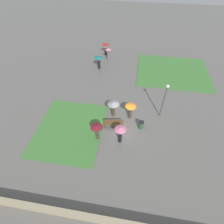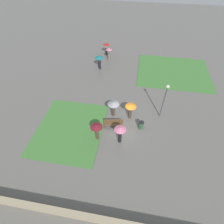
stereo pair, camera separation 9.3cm
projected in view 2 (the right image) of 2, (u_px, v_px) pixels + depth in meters
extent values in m
plane|color=#66635E|center=(124.00, 121.00, 18.07)|extent=(90.00, 90.00, 0.00)
cube|color=#427A38|center=(70.00, 129.00, 17.34)|extent=(6.41, 7.57, 0.06)
cube|color=#427A38|center=(173.00, 72.00, 24.38)|extent=(9.75, 8.23, 0.06)
cube|color=tan|center=(107.00, 221.00, 11.49)|extent=(45.00, 0.35, 0.75)
cube|color=brown|center=(114.00, 124.00, 17.22)|extent=(1.94, 0.74, 0.05)
cube|color=brown|center=(114.00, 121.00, 17.17)|extent=(1.87, 0.38, 0.45)
cube|color=#383D42|center=(105.00, 126.00, 17.38)|extent=(0.14, 0.39, 0.40)
cube|color=#383D42|center=(122.00, 126.00, 17.39)|extent=(0.14, 0.39, 0.40)
cylinder|color=#474C51|center=(163.00, 103.00, 17.26)|extent=(0.12, 0.12, 3.72)
sphere|color=white|center=(168.00, 87.00, 15.81)|extent=(0.32, 0.32, 0.32)
cylinder|color=#335638|center=(141.00, 125.00, 17.14)|extent=(0.49, 0.49, 0.83)
cylinder|color=black|center=(142.00, 122.00, 16.83)|extent=(0.53, 0.53, 0.03)
cylinder|color=#47382D|center=(113.00, 112.00, 18.31)|extent=(0.42, 0.42, 1.03)
sphere|color=brown|center=(113.00, 107.00, 17.86)|extent=(0.21, 0.21, 0.21)
cylinder|color=#4C4C4F|center=(113.00, 105.00, 17.66)|extent=(0.02, 0.02, 0.35)
cone|color=gray|center=(113.00, 103.00, 17.46)|extent=(1.19, 1.19, 0.23)
cylinder|color=#47382D|center=(97.00, 135.00, 16.15)|extent=(0.43, 0.43, 1.15)
sphere|color=beige|center=(97.00, 130.00, 15.67)|extent=(0.20, 0.20, 0.20)
cylinder|color=#4C4C4F|center=(97.00, 128.00, 15.47)|extent=(0.02, 0.02, 0.35)
cone|color=maroon|center=(96.00, 126.00, 15.26)|extent=(1.11, 1.11, 0.22)
cylinder|color=#47382D|center=(130.00, 114.00, 18.06)|extent=(0.45, 0.45, 1.05)
sphere|color=beige|center=(130.00, 110.00, 17.62)|extent=(0.20, 0.20, 0.20)
cylinder|color=#4C4C4F|center=(131.00, 108.00, 17.42)|extent=(0.02, 0.02, 0.35)
cone|color=orange|center=(131.00, 106.00, 17.22)|extent=(1.11, 1.11, 0.21)
cylinder|color=black|center=(120.00, 137.00, 15.90)|extent=(0.40, 0.40, 1.20)
sphere|color=#997051|center=(120.00, 133.00, 15.39)|extent=(0.22, 0.22, 0.22)
cylinder|color=#4C4C4F|center=(120.00, 131.00, 15.19)|extent=(0.02, 0.02, 0.35)
cone|color=pink|center=(120.00, 128.00, 14.97)|extent=(1.04, 1.04, 0.26)
cylinder|color=black|center=(100.00, 65.00, 24.68)|extent=(0.36, 0.36, 1.09)
sphere|color=brown|center=(99.00, 61.00, 24.22)|extent=(0.19, 0.19, 0.19)
cylinder|color=#4C4C4F|center=(99.00, 59.00, 24.02)|extent=(0.02, 0.02, 0.35)
cone|color=#197075|center=(99.00, 57.00, 23.79)|extent=(1.18, 1.18, 0.28)
cylinder|color=slate|center=(109.00, 57.00, 26.33)|extent=(0.47, 0.47, 1.10)
sphere|color=brown|center=(109.00, 53.00, 25.87)|extent=(0.20, 0.20, 0.20)
cylinder|color=#4C4C4F|center=(109.00, 51.00, 25.67)|extent=(0.02, 0.02, 0.35)
cone|color=pink|center=(109.00, 49.00, 25.46)|extent=(0.90, 0.90, 0.24)
cylinder|color=#1E3328|center=(107.00, 51.00, 27.60)|extent=(0.33, 0.33, 1.03)
sphere|color=tan|center=(106.00, 47.00, 27.15)|extent=(0.21, 0.21, 0.21)
cylinder|color=#4C4C4F|center=(106.00, 46.00, 26.95)|extent=(0.02, 0.02, 0.35)
cone|color=red|center=(106.00, 44.00, 26.74)|extent=(0.99, 0.99, 0.24)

